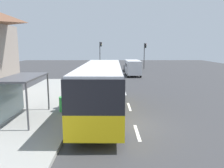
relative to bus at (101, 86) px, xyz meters
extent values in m
cube|color=#38383A|center=(1.71, 11.82, -1.86)|extent=(56.00, 92.00, 0.04)
cube|color=#999993|center=(-4.69, -0.18, -1.75)|extent=(6.20, 30.00, 0.18)
cube|color=silver|center=(1.96, -3.18, -1.84)|extent=(0.16, 2.20, 0.01)
cube|color=silver|center=(1.96, 1.82, -1.84)|extent=(0.16, 2.20, 0.01)
cube|color=silver|center=(1.96, 6.82, -1.84)|extent=(0.16, 2.20, 0.01)
cube|color=silver|center=(1.96, 11.82, -1.84)|extent=(0.16, 2.20, 0.01)
cube|color=silver|center=(1.96, 16.82, -1.84)|extent=(0.16, 2.20, 0.01)
cube|color=silver|center=(1.96, 21.82, -1.84)|extent=(0.16, 2.20, 0.01)
cube|color=silver|center=(1.96, 26.82, -1.84)|extent=(0.16, 2.20, 0.01)
cube|color=yellow|center=(0.01, -0.02, -0.77)|extent=(2.67, 11.04, 1.15)
cube|color=black|center=(0.01, -0.02, 0.53)|extent=(2.67, 11.04, 1.45)
cube|color=silver|center=(0.01, -0.02, 1.31)|extent=(2.55, 10.82, 0.12)
cube|color=black|center=(0.10, 5.43, 0.46)|extent=(2.30, 0.16, 1.22)
cube|color=black|center=(-1.21, -0.50, 0.46)|extent=(0.22, 8.58, 1.10)
cylinder|color=black|center=(-1.06, 3.90, -1.34)|extent=(0.30, 1.00, 1.00)
cylinder|color=black|center=(1.20, 3.86, -1.34)|extent=(0.30, 1.00, 1.00)
cylinder|color=black|center=(-1.18, -3.70, -1.34)|extent=(0.30, 1.00, 1.00)
cylinder|color=black|center=(1.08, -3.74, -1.34)|extent=(0.30, 1.00, 1.00)
cube|color=silver|center=(3.91, 19.36, -0.52)|extent=(2.11, 5.24, 1.96)
cube|color=black|center=(3.91, 19.36, -0.19)|extent=(2.10, 3.16, 0.44)
cylinder|color=black|center=(4.85, 17.38, -1.50)|extent=(0.23, 0.68, 0.68)
cylinder|color=black|center=(3.05, 17.34, -1.50)|extent=(0.23, 0.68, 0.68)
cylinder|color=black|center=(4.77, 21.38, -1.50)|extent=(0.23, 0.68, 0.68)
cylinder|color=black|center=(2.97, 21.34, -1.50)|extent=(0.23, 0.68, 0.68)
cube|color=black|center=(4.01, 25.97, -1.22)|extent=(1.89, 4.43, 0.60)
cube|color=black|center=(4.01, 26.17, -0.62)|extent=(1.63, 2.41, 0.60)
cylinder|color=black|center=(4.86, 24.49, -1.52)|extent=(0.21, 0.64, 0.64)
cylinder|color=black|center=(3.22, 24.45, -1.52)|extent=(0.21, 0.64, 0.64)
cylinder|color=black|center=(4.80, 27.49, -1.52)|extent=(0.21, 0.64, 0.64)
cylinder|color=black|center=(3.16, 27.45, -1.52)|extent=(0.21, 0.64, 0.64)
cylinder|color=green|center=(-2.49, 0.12, -1.19)|extent=(0.52, 0.52, 0.95)
cylinder|color=blue|center=(-2.49, 0.82, -1.19)|extent=(0.52, 0.52, 0.95)
cylinder|color=#2D2D2D|center=(7.11, 29.56, 0.65)|extent=(0.14, 0.14, 4.99)
cube|color=black|center=(7.33, 29.56, 2.64)|extent=(0.24, 0.28, 0.84)
sphere|color=red|center=(7.45, 29.56, 2.92)|extent=(0.16, 0.16, 0.16)
sphere|color=#3C2C03|center=(7.45, 29.56, 2.64)|extent=(0.16, 0.16, 0.16)
sphere|color=black|center=(7.45, 29.56, 2.36)|extent=(0.16, 0.16, 0.16)
cylinder|color=#2D2D2D|center=(-1.49, 30.36, 0.78)|extent=(0.14, 0.14, 5.24)
cube|color=black|center=(-1.27, 30.36, 2.90)|extent=(0.24, 0.28, 0.84)
sphere|color=#360606|center=(-1.15, 30.36, 3.18)|extent=(0.16, 0.16, 0.16)
sphere|color=#F2B20C|center=(-1.15, 30.36, 2.90)|extent=(0.16, 0.16, 0.16)
sphere|color=black|center=(-1.15, 30.36, 2.62)|extent=(0.16, 0.16, 0.16)
cube|color=#4C4C51|center=(-4.39, -1.37, 0.79)|extent=(1.80, 4.00, 0.10)
cube|color=#8CA5B2|center=(-5.24, -1.37, -0.41)|extent=(0.06, 3.80, 2.30)
cylinder|color=#4C4C51|center=(-3.54, -3.27, -0.44)|extent=(0.10, 0.10, 2.44)
cylinder|color=#4C4C51|center=(-3.54, 0.53, -0.44)|extent=(0.10, 0.10, 2.44)
camera|label=1|loc=(0.60, -14.08, 2.53)|focal=36.01mm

